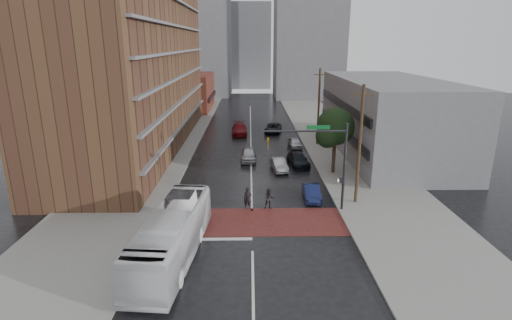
{
  "coord_description": "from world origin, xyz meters",
  "views": [
    {
      "loc": [
        -0.14,
        -27.32,
        13.14
      ],
      "look_at": [
        0.38,
        5.25,
        3.5
      ],
      "focal_mm": 28.0,
      "sensor_mm": 36.0,
      "label": 1
    }
  ],
  "objects_px": {
    "pedestrian_b": "(269,199)",
    "car_travel_c": "(239,129)",
    "suv_travel": "(273,128)",
    "car_parked_far": "(295,143)",
    "car_travel_b": "(279,165)",
    "car_parked_near": "(311,192)",
    "transit_bus": "(172,235)",
    "pedestrian_a": "(248,198)",
    "car_parked_mid": "(298,160)",
    "car_travel_a": "(249,154)"
  },
  "relations": [
    {
      "from": "transit_bus",
      "to": "car_travel_c",
      "type": "distance_m",
      "value": 35.49
    },
    {
      "from": "car_travel_c",
      "to": "car_parked_mid",
      "type": "bearing_deg",
      "value": -68.33
    },
    {
      "from": "transit_bus",
      "to": "car_parked_mid",
      "type": "relative_size",
      "value": 2.49
    },
    {
      "from": "transit_bus",
      "to": "pedestrian_b",
      "type": "relative_size",
      "value": 6.78
    },
    {
      "from": "car_travel_c",
      "to": "car_parked_near",
      "type": "relative_size",
      "value": 1.42
    },
    {
      "from": "pedestrian_a",
      "to": "pedestrian_b",
      "type": "xyz_separation_m",
      "value": [
        1.75,
        0.0,
        -0.06
      ]
    },
    {
      "from": "pedestrian_a",
      "to": "car_travel_b",
      "type": "distance_m",
      "value": 10.66
    },
    {
      "from": "car_parked_near",
      "to": "transit_bus",
      "type": "bearing_deg",
      "value": -135.04
    },
    {
      "from": "pedestrian_b",
      "to": "car_travel_a",
      "type": "distance_m",
      "value": 13.97
    },
    {
      "from": "suv_travel",
      "to": "car_parked_far",
      "type": "relative_size",
      "value": 1.29
    },
    {
      "from": "car_parked_far",
      "to": "car_travel_b",
      "type": "bearing_deg",
      "value": -109.99
    },
    {
      "from": "suv_travel",
      "to": "car_travel_b",
      "type": "bearing_deg",
      "value": -81.36
    },
    {
      "from": "transit_bus",
      "to": "car_parked_mid",
      "type": "distance_m",
      "value": 22.19
    },
    {
      "from": "car_travel_c",
      "to": "car_parked_far",
      "type": "bearing_deg",
      "value": -48.74
    },
    {
      "from": "transit_bus",
      "to": "car_travel_c",
      "type": "height_order",
      "value": "transit_bus"
    },
    {
      "from": "car_travel_a",
      "to": "pedestrian_a",
      "type": "bearing_deg",
      "value": -88.98
    },
    {
      "from": "transit_bus",
      "to": "pedestrian_a",
      "type": "height_order",
      "value": "transit_bus"
    },
    {
      "from": "car_parked_far",
      "to": "car_travel_a",
      "type": "bearing_deg",
      "value": -139.71
    },
    {
      "from": "pedestrian_b",
      "to": "car_travel_c",
      "type": "relative_size",
      "value": 0.31
    },
    {
      "from": "car_parked_near",
      "to": "car_travel_b",
      "type": "bearing_deg",
      "value": 106.58
    },
    {
      "from": "pedestrian_a",
      "to": "pedestrian_b",
      "type": "relative_size",
      "value": 1.07
    },
    {
      "from": "suv_travel",
      "to": "car_parked_near",
      "type": "height_order",
      "value": "suv_travel"
    },
    {
      "from": "car_travel_c",
      "to": "transit_bus",
      "type": "bearing_deg",
      "value": -97.44
    },
    {
      "from": "pedestrian_a",
      "to": "car_travel_c",
      "type": "distance_m",
      "value": 27.56
    },
    {
      "from": "pedestrian_a",
      "to": "pedestrian_b",
      "type": "bearing_deg",
      "value": 7.35
    },
    {
      "from": "car_travel_c",
      "to": "suv_travel",
      "type": "distance_m",
      "value": 5.2
    },
    {
      "from": "car_travel_a",
      "to": "car_travel_b",
      "type": "relative_size",
      "value": 1.11
    },
    {
      "from": "transit_bus",
      "to": "car_parked_far",
      "type": "height_order",
      "value": "transit_bus"
    },
    {
      "from": "car_parked_near",
      "to": "car_parked_far",
      "type": "height_order",
      "value": "car_parked_far"
    },
    {
      "from": "suv_travel",
      "to": "car_parked_near",
      "type": "bearing_deg",
      "value": -76.15
    },
    {
      "from": "car_travel_c",
      "to": "car_parked_mid",
      "type": "distance_m",
      "value": 17.07
    },
    {
      "from": "pedestrian_a",
      "to": "car_parked_mid",
      "type": "distance_m",
      "value": 13.12
    },
    {
      "from": "pedestrian_a",
      "to": "car_parked_mid",
      "type": "xyz_separation_m",
      "value": [
        5.54,
        11.89,
        -0.24
      ]
    },
    {
      "from": "car_travel_c",
      "to": "suv_travel",
      "type": "bearing_deg",
      "value": 11.74
    },
    {
      "from": "transit_bus",
      "to": "car_parked_near",
      "type": "relative_size",
      "value": 3.03
    },
    {
      "from": "pedestrian_a",
      "to": "car_travel_c",
      "type": "xyz_separation_m",
      "value": [
        -1.32,
        27.52,
        -0.13
      ]
    },
    {
      "from": "car_travel_b",
      "to": "car_parked_near",
      "type": "distance_m",
      "value": 8.44
    },
    {
      "from": "transit_bus",
      "to": "pedestrian_a",
      "type": "bearing_deg",
      "value": 64.35
    },
    {
      "from": "car_parked_mid",
      "to": "car_parked_far",
      "type": "height_order",
      "value": "car_parked_mid"
    },
    {
      "from": "car_travel_a",
      "to": "car_travel_b",
      "type": "distance_m",
      "value": 4.94
    },
    {
      "from": "suv_travel",
      "to": "pedestrian_a",
      "type": "bearing_deg",
      "value": -87.41
    },
    {
      "from": "transit_bus",
      "to": "pedestrian_a",
      "type": "relative_size",
      "value": 6.33
    },
    {
      "from": "car_travel_c",
      "to": "car_parked_near",
      "type": "bearing_deg",
      "value": -76.98
    },
    {
      "from": "car_travel_a",
      "to": "transit_bus",
      "type": "bearing_deg",
      "value": -101.05
    },
    {
      "from": "pedestrian_b",
      "to": "car_travel_a",
      "type": "bearing_deg",
      "value": 98.66
    },
    {
      "from": "pedestrian_a",
      "to": "car_travel_a",
      "type": "bearing_deg",
      "value": 97.15
    },
    {
      "from": "suv_travel",
      "to": "car_parked_far",
      "type": "bearing_deg",
      "value": -65.67
    },
    {
      "from": "car_travel_b",
      "to": "car_parked_near",
      "type": "relative_size",
      "value": 1.02
    },
    {
      "from": "pedestrian_b",
      "to": "car_parked_near",
      "type": "bearing_deg",
      "value": 29.52
    },
    {
      "from": "car_parked_mid",
      "to": "car_parked_far",
      "type": "distance_m",
      "value": 7.83
    }
  ]
}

